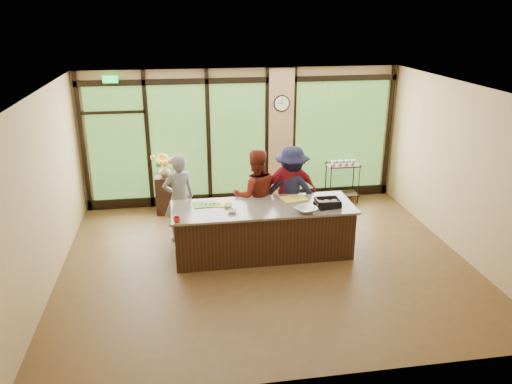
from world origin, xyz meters
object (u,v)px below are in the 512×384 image
object	(u,v)px
cook_left	(179,198)
cook_right	(291,192)
island_base	(263,231)
flower_stand	(166,194)
roasting_pan	(327,205)
bar_cart	(342,177)

from	to	relation	value
cook_left	cook_right	size ratio (longest dim) A/B	0.95
island_base	flower_stand	world-z (taller)	island_base
island_base	roasting_pan	distance (m)	1.24
roasting_pan	cook_right	bearing A→B (deg)	105.51
island_base	flower_stand	bearing A→B (deg)	127.56
island_base	cook_right	distance (m)	1.09
roasting_pan	flower_stand	distance (m)	3.78
cook_right	roasting_pan	size ratio (longest dim) A/B	4.36
roasting_pan	cook_left	bearing A→B (deg)	148.17
island_base	flower_stand	distance (m)	2.83
cook_right	flower_stand	world-z (taller)	cook_right
flower_stand	bar_cart	distance (m)	3.95
roasting_pan	island_base	bearing A→B (deg)	160.56
flower_stand	cook_left	bearing A→B (deg)	-75.28
flower_stand	roasting_pan	bearing A→B (deg)	-36.91
island_base	flower_stand	xyz separation A→B (m)	(-1.73, 2.25, -0.02)
island_base	bar_cart	world-z (taller)	bar_cart
roasting_pan	bar_cart	distance (m)	2.72
cook_left	bar_cart	world-z (taller)	cook_left
island_base	roasting_pan	size ratio (longest dim) A/B	7.58
cook_left	bar_cart	bearing A→B (deg)	-176.77
cook_left	cook_right	xyz separation A→B (m)	(2.13, -0.11, 0.04)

